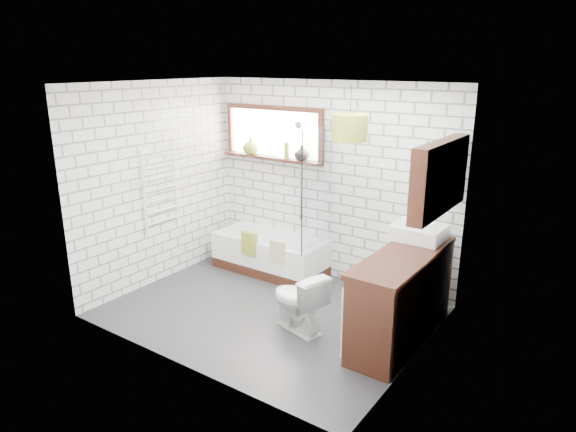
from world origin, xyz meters
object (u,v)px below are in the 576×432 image
Objects in this scene: vanity at (402,297)px; basin at (419,232)px; bathtub at (270,254)px; pendant at (350,128)px; toilet at (298,300)px.

vanity is 3.07× the size of basin.
pendant is at bearing -25.50° from bathtub.
bathtub is 2.24m from vanity.
vanity is at bearing -17.16° from bathtub.
toilet is at bearing -133.50° from basin.
toilet is 1.93× the size of pendant.
basin is 1.36m from pendant.
vanity is (2.13, -0.66, 0.22)m from bathtub.
pendant is (0.34, 0.38, 1.77)m from toilet.
basin is at bearing 96.84° from vanity.
toilet is at bearing -131.68° from pendant.
basin is 0.79× the size of toilet.
vanity is at bearing -83.16° from basin.
vanity is 2.42× the size of toilet.
bathtub is 1.61m from toilet.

